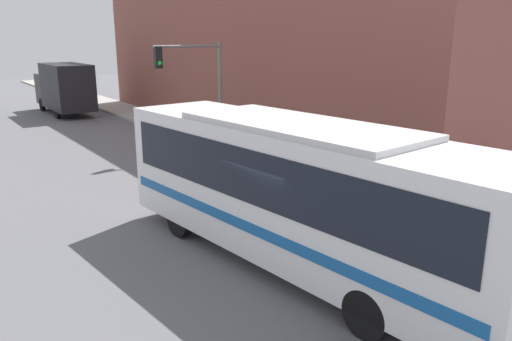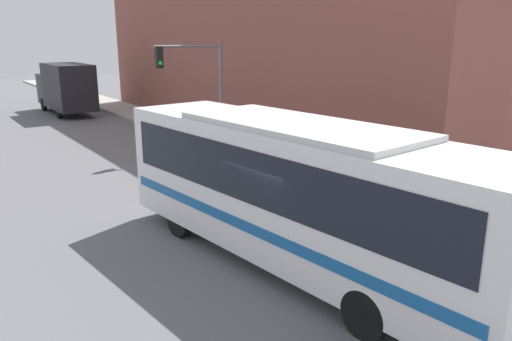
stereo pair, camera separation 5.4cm
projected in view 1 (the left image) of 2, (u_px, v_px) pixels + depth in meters
name	position (u px, v px, depth m)	size (l,w,h in m)	color
ground_plane	(285.00, 262.00, 11.68)	(120.00, 120.00, 0.00)	slate
sidewalk	(158.00, 121.00, 30.71)	(2.70, 70.00, 0.14)	#A8A399
building_facade	(257.00, 37.00, 28.39)	(6.00, 29.30, 10.15)	brown
city_bus	(297.00, 186.00, 11.03)	(3.41, 10.53, 3.33)	white
delivery_truck	(64.00, 87.00, 33.42)	(2.29, 7.05, 3.36)	black
fire_hydrant	(321.00, 169.00, 17.84)	(0.22, 0.30, 0.77)	#999999
traffic_light_pole	(197.00, 76.00, 22.17)	(3.28, 0.35, 4.70)	slate
parking_meter	(235.00, 132.00, 22.21)	(0.14, 0.14, 1.25)	slate
pedestrian_near_corner	(249.00, 129.00, 22.91)	(0.34, 0.34, 1.65)	#23283D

